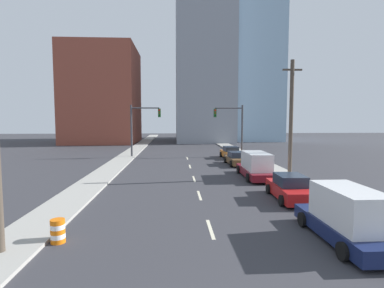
{
  "coord_description": "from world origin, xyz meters",
  "views": [
    {
      "loc": [
        -1.59,
        -3.71,
        4.91
      ],
      "look_at": [
        0.32,
        28.75,
        2.2
      ],
      "focal_mm": 28.0,
      "sensor_mm": 36.0,
      "label": 1
    }
  ],
  "objects_px": {
    "sedan_red": "(290,188)",
    "sedan_brown": "(237,159)",
    "traffic_barrel": "(58,231)",
    "box_truck_maroon": "(256,166)",
    "traffic_signal_left": "(139,124)",
    "box_truck_navy": "(347,217)",
    "utility_pole_right_mid": "(291,118)",
    "traffic_signal_right": "(235,124)",
    "sedan_orange": "(231,153)"
  },
  "relations": [
    {
      "from": "sedan_red",
      "to": "sedan_brown",
      "type": "xyz_separation_m",
      "value": [
        -0.33,
        14.05,
        -0.04
      ]
    },
    {
      "from": "traffic_barrel",
      "to": "box_truck_maroon",
      "type": "relative_size",
      "value": 0.15
    },
    {
      "from": "traffic_signal_left",
      "to": "sedan_red",
      "type": "relative_size",
      "value": 1.45
    },
    {
      "from": "box_truck_navy",
      "to": "sedan_brown",
      "type": "distance_m",
      "value": 20.43
    },
    {
      "from": "utility_pole_right_mid",
      "to": "traffic_barrel",
      "type": "xyz_separation_m",
      "value": [
        -14.26,
        -12.4,
        -4.51
      ]
    },
    {
      "from": "sedan_red",
      "to": "sedan_brown",
      "type": "distance_m",
      "value": 14.06
    },
    {
      "from": "utility_pole_right_mid",
      "to": "sedan_red",
      "type": "relative_size",
      "value": 2.1
    },
    {
      "from": "box_truck_navy",
      "to": "sedan_red",
      "type": "relative_size",
      "value": 1.16
    },
    {
      "from": "box_truck_navy",
      "to": "traffic_barrel",
      "type": "bearing_deg",
      "value": 177.08
    },
    {
      "from": "box_truck_maroon",
      "to": "sedan_brown",
      "type": "relative_size",
      "value": 1.28
    },
    {
      "from": "box_truck_maroon",
      "to": "utility_pole_right_mid",
      "type": "bearing_deg",
      "value": -2.68
    },
    {
      "from": "traffic_barrel",
      "to": "box_truck_navy",
      "type": "distance_m",
      "value": 11.5
    },
    {
      "from": "box_truck_navy",
      "to": "box_truck_maroon",
      "type": "relative_size",
      "value": 0.87
    },
    {
      "from": "traffic_signal_left",
      "to": "utility_pole_right_mid",
      "type": "height_order",
      "value": "utility_pole_right_mid"
    },
    {
      "from": "box_truck_maroon",
      "to": "traffic_barrel",
      "type": "bearing_deg",
      "value": -131.38
    },
    {
      "from": "traffic_barrel",
      "to": "sedan_brown",
      "type": "distance_m",
      "value": 22.83
    },
    {
      "from": "box_truck_navy",
      "to": "utility_pole_right_mid",
      "type": "bearing_deg",
      "value": 78.08
    },
    {
      "from": "utility_pole_right_mid",
      "to": "traffic_signal_left",
      "type": "bearing_deg",
      "value": 134.31
    },
    {
      "from": "traffic_barrel",
      "to": "traffic_signal_right",
      "type": "bearing_deg",
      "value": 65.07
    },
    {
      "from": "utility_pole_right_mid",
      "to": "sedan_orange",
      "type": "distance_m",
      "value": 13.8
    },
    {
      "from": "box_truck_navy",
      "to": "sedan_orange",
      "type": "xyz_separation_m",
      "value": [
        0.24,
        25.88,
        -0.36
      ]
    },
    {
      "from": "traffic_signal_right",
      "to": "traffic_barrel",
      "type": "distance_m",
      "value": 29.85
    },
    {
      "from": "traffic_barrel",
      "to": "sedan_orange",
      "type": "bearing_deg",
      "value": 65.12
    },
    {
      "from": "utility_pole_right_mid",
      "to": "sedan_red",
      "type": "xyz_separation_m",
      "value": [
        -2.58,
        -6.65,
        -4.29
      ]
    },
    {
      "from": "traffic_signal_right",
      "to": "traffic_barrel",
      "type": "relative_size",
      "value": 7.09
    },
    {
      "from": "box_truck_navy",
      "to": "sedan_brown",
      "type": "xyz_separation_m",
      "value": [
        -0.11,
        20.43,
        -0.39
      ]
    },
    {
      "from": "box_truck_navy",
      "to": "sedan_orange",
      "type": "bearing_deg",
      "value": 89.66
    },
    {
      "from": "traffic_signal_right",
      "to": "box_truck_maroon",
      "type": "relative_size",
      "value": 1.09
    },
    {
      "from": "traffic_signal_right",
      "to": "sedan_brown",
      "type": "distance_m",
      "value": 8.01
    },
    {
      "from": "sedan_brown",
      "to": "sedan_orange",
      "type": "xyz_separation_m",
      "value": [
        0.35,
        5.45,
        0.02
      ]
    },
    {
      "from": "traffic_signal_left",
      "to": "box_truck_maroon",
      "type": "xyz_separation_m",
      "value": [
        11.27,
        -14.27,
        -3.28
      ]
    },
    {
      "from": "traffic_barrel",
      "to": "sedan_brown",
      "type": "bearing_deg",
      "value": 60.16
    },
    {
      "from": "sedan_orange",
      "to": "traffic_signal_right",
      "type": "bearing_deg",
      "value": 61.7
    },
    {
      "from": "utility_pole_right_mid",
      "to": "box_truck_navy",
      "type": "relative_size",
      "value": 1.81
    },
    {
      "from": "traffic_signal_left",
      "to": "box_truck_maroon",
      "type": "distance_m",
      "value": 18.48
    },
    {
      "from": "sedan_orange",
      "to": "sedan_red",
      "type": "bearing_deg",
      "value": -92.57
    },
    {
      "from": "traffic_signal_right",
      "to": "utility_pole_right_mid",
      "type": "bearing_deg",
      "value": -82.96
    },
    {
      "from": "traffic_signal_right",
      "to": "sedan_orange",
      "type": "relative_size",
      "value": 1.47
    },
    {
      "from": "utility_pole_right_mid",
      "to": "traffic_barrel",
      "type": "distance_m",
      "value": 19.43
    },
    {
      "from": "traffic_signal_left",
      "to": "traffic_signal_right",
      "type": "height_order",
      "value": "same"
    },
    {
      "from": "traffic_signal_right",
      "to": "traffic_barrel",
      "type": "xyz_separation_m",
      "value": [
        -12.48,
        -26.85,
        -3.83
      ]
    },
    {
      "from": "sedan_brown",
      "to": "sedan_orange",
      "type": "distance_m",
      "value": 5.46
    },
    {
      "from": "box_truck_navy",
      "to": "sedan_red",
      "type": "bearing_deg",
      "value": 88.28
    },
    {
      "from": "traffic_signal_right",
      "to": "box_truck_maroon",
      "type": "xyz_separation_m",
      "value": [
        -1.05,
        -14.27,
        -3.28
      ]
    },
    {
      "from": "box_truck_maroon",
      "to": "sedan_orange",
      "type": "relative_size",
      "value": 1.35
    },
    {
      "from": "sedan_brown",
      "to": "sedan_orange",
      "type": "height_order",
      "value": "sedan_orange"
    },
    {
      "from": "sedan_brown",
      "to": "traffic_signal_right",
      "type": "bearing_deg",
      "value": 78.68
    },
    {
      "from": "traffic_signal_right",
      "to": "sedan_brown",
      "type": "bearing_deg",
      "value": -99.04
    },
    {
      "from": "traffic_signal_left",
      "to": "box_truck_navy",
      "type": "distance_m",
      "value": 29.89
    },
    {
      "from": "traffic_barrel",
      "to": "utility_pole_right_mid",
      "type": "bearing_deg",
      "value": 41.0
    }
  ]
}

